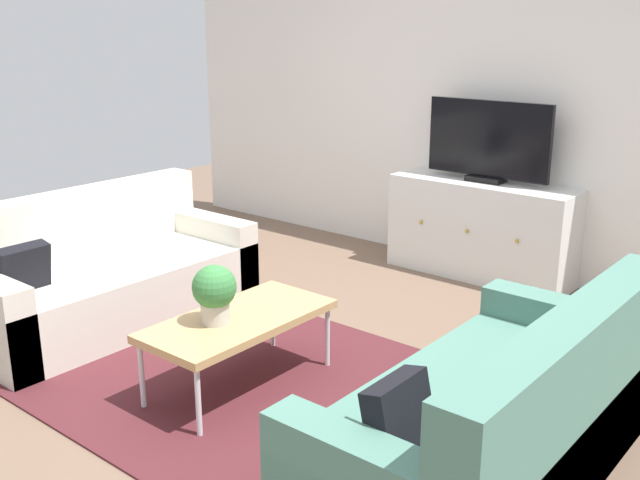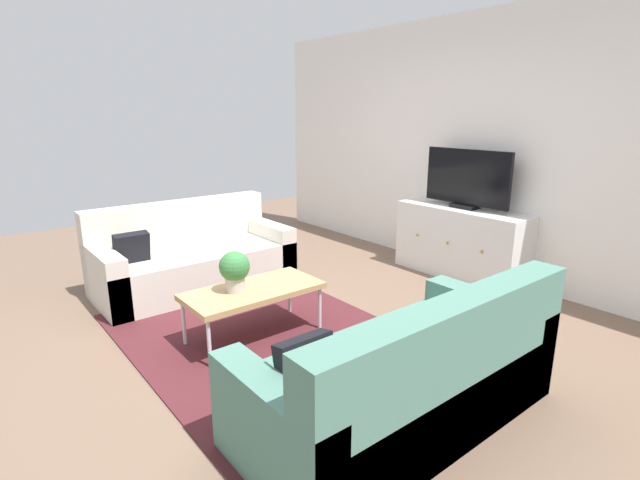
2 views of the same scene
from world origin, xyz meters
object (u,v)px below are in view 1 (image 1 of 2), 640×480
Objects in this scene: potted_plant at (214,291)px; flat_screen_tv at (488,142)px; coffee_table at (239,322)px; tv_console at (481,229)px; couch_left_side at (101,279)px; couch_right_side at (505,425)px.

potted_plant is 2.67m from flat_screen_tv.
coffee_table is 0.74× the size of tv_console.
couch_left_side is 2.88m from couch_right_side.
couch_left_side reaches higher than potted_plant.
tv_console is 0.67m from flat_screen_tv.
tv_console is at bearing 57.42° from couch_left_side.
couch_left_side is 2.82m from tv_console.
potted_plant is at bearing -93.39° from flat_screen_tv.
couch_left_side is at bearing -122.36° from flat_screen_tv.
couch_right_side is 2.86m from flat_screen_tv.
potted_plant is (1.36, -0.23, 0.31)m from couch_left_side.
tv_console is at bearing 87.14° from coffee_table.
coffee_table is 0.25m from potted_plant.
coffee_table is at bearing -92.83° from flat_screen_tv.
flat_screen_tv is (0.12, 2.50, 0.67)m from coffee_table.
couch_right_side reaches higher than coffee_table.
couch_left_side is 1.92× the size of flat_screen_tv.
coffee_table is at bearing -92.86° from tv_console.
potted_plant is at bearing -9.74° from couch_left_side.
couch_right_side reaches higher than potted_plant.
couch_right_side is 1.92× the size of flat_screen_tv.
couch_right_side is 1.32× the size of tv_console.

